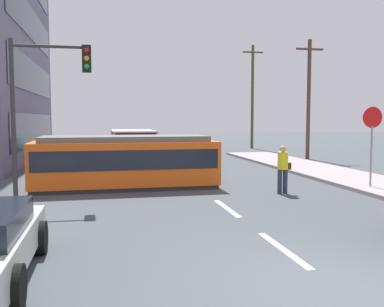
% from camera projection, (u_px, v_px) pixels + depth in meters
% --- Properties ---
extents(ground_plane, '(120.00, 120.00, 0.00)m').
position_uv_depth(ground_plane, '(198.00, 187.00, 16.34)').
color(ground_plane, '#444A50').
extents(lane_stripe_1, '(0.16, 2.40, 0.01)m').
position_uv_depth(lane_stripe_1, '(283.00, 249.00, 8.53)').
color(lane_stripe_1, silver).
rests_on(lane_stripe_1, ground).
extents(lane_stripe_2, '(0.16, 2.40, 0.01)m').
position_uv_depth(lane_stripe_2, '(227.00, 208.00, 12.44)').
color(lane_stripe_2, silver).
rests_on(lane_stripe_2, ground).
extents(lane_stripe_3, '(0.16, 2.40, 0.01)m').
position_uv_depth(lane_stripe_3, '(171.00, 168.00, 22.67)').
color(lane_stripe_3, silver).
rests_on(lane_stripe_3, ground).
extents(lane_stripe_4, '(0.16, 2.40, 0.01)m').
position_uv_depth(lane_stripe_4, '(158.00, 158.00, 28.53)').
color(lane_stripe_4, silver).
rests_on(lane_stripe_4, ground).
extents(streetcar_tram, '(6.82, 2.64, 1.95)m').
position_uv_depth(streetcar_tram, '(125.00, 161.00, 16.19)').
color(streetcar_tram, '#F15C16').
rests_on(streetcar_tram, ground).
extents(city_bus, '(2.57, 5.04, 1.89)m').
position_uv_depth(city_bus, '(133.00, 144.00, 26.01)').
color(city_bus, '#B2A3B8').
rests_on(city_bus, ground).
extents(pedestrian_crossing, '(0.50, 0.36, 1.67)m').
position_uv_depth(pedestrian_crossing, '(283.00, 167.00, 14.80)').
color(pedestrian_crossing, '#283345').
rests_on(pedestrian_crossing, ground).
extents(parked_sedan_mid, '(2.14, 4.27, 1.19)m').
position_uv_depth(parked_sedan_mid, '(71.00, 162.00, 19.64)').
color(parked_sedan_mid, '#A51417').
rests_on(parked_sedan_mid, ground).
extents(parked_sedan_far, '(1.98, 4.48, 1.19)m').
position_uv_depth(parked_sedan_far, '(69.00, 152.00, 25.15)').
color(parked_sedan_far, black).
rests_on(parked_sedan_far, ground).
extents(parked_sedan_furthest, '(2.05, 4.04, 1.19)m').
position_uv_depth(parked_sedan_furthest, '(85.00, 145.00, 31.73)').
color(parked_sedan_furthest, silver).
rests_on(parked_sedan_furthest, ground).
extents(stop_sign, '(0.76, 0.07, 2.88)m').
position_uv_depth(stop_sign, '(372.00, 130.00, 15.45)').
color(stop_sign, gray).
rests_on(stop_sign, sidewalk_curb_right).
extents(traffic_light_mast, '(2.44, 0.33, 5.02)m').
position_uv_depth(traffic_light_mast, '(44.00, 90.00, 13.31)').
color(traffic_light_mast, '#333333').
rests_on(traffic_light_mast, ground).
extents(utility_pole_mid, '(1.80, 0.24, 7.55)m').
position_uv_depth(utility_pole_mid, '(309.00, 97.00, 27.26)').
color(utility_pole_mid, brown).
rests_on(utility_pole_mid, ground).
extents(utility_pole_far, '(1.80, 0.24, 8.85)m').
position_uv_depth(utility_pole_far, '(252.00, 95.00, 37.02)').
color(utility_pole_far, '#4C5022').
rests_on(utility_pole_far, ground).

